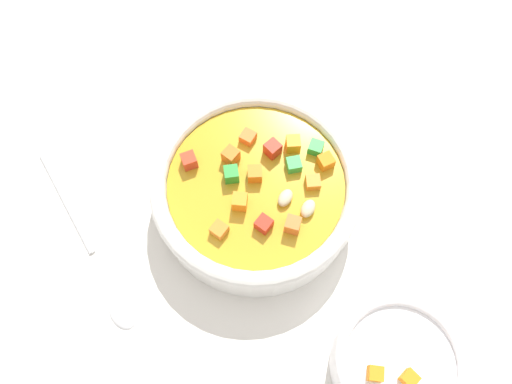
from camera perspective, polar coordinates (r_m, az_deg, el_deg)
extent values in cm
cube|color=silver|center=(55.68, 0.00, -1.46)|extent=(140.00, 140.00, 2.00)
cylinder|color=white|center=(52.72, 0.00, -0.19)|extent=(20.63, 20.63, 4.40)
torus|color=white|center=(50.24, 0.00, 1.01)|extent=(21.07, 21.07, 1.67)
cylinder|color=gold|center=(50.52, 0.00, 0.87)|extent=(17.66, 17.66, 0.40)
cube|color=red|center=(51.02, -7.47, 3.50)|extent=(1.65, 1.65, 1.47)
cube|color=orange|center=(48.15, -4.13, -4.19)|extent=(1.95, 1.95, 1.07)
ellipsoid|color=beige|center=(49.29, 3.29, -0.67)|extent=(2.29, 2.18, 0.96)
cube|color=red|center=(51.16, 1.86, 4.85)|extent=(1.91, 1.91, 1.58)
cube|color=orange|center=(52.13, -0.72, 6.19)|extent=(1.94, 1.94, 0.98)
cube|color=red|center=(48.12, 1.03, -3.55)|extent=(1.95, 1.95, 1.25)
cube|color=orange|center=(48.03, 4.12, -3.65)|extent=(1.85, 1.85, 1.58)
cube|color=green|center=(49.95, -2.76, 2.00)|extent=(1.41, 1.41, 1.56)
cube|color=orange|center=(50.83, -2.83, 4.06)|extent=(1.95, 1.95, 1.58)
cube|color=green|center=(50.74, 4.25, 3.07)|extent=(1.42, 1.42, 1.11)
cube|color=orange|center=(48.71, -1.82, -1.08)|extent=(1.69, 1.69, 1.65)
cube|color=orange|center=(50.17, 6.37, 1.11)|extent=(1.50, 1.50, 0.98)
cube|color=green|center=(51.85, 6.69, 4.96)|extent=(1.88, 1.88, 1.05)
ellipsoid|color=beige|center=(49.01, 5.83, -1.85)|extent=(2.29, 2.15, 1.04)
cube|color=orange|center=(51.12, 7.79, 3.41)|extent=(1.73, 1.73, 1.30)
cube|color=orange|center=(51.57, 4.16, 5.38)|extent=(1.52, 1.52, 1.50)
cube|color=orange|center=(49.97, -0.48, 2.00)|extent=(1.54, 1.54, 1.42)
cylinder|color=silver|center=(58.02, -20.48, -0.99)|extent=(12.48, 5.74, 0.75)
ellipsoid|color=silver|center=(52.73, -14.78, -12.69)|extent=(4.52, 3.80, 0.96)
cylinder|color=white|center=(50.53, 15.23, -18.03)|extent=(11.43, 11.43, 4.02)
torus|color=white|center=(48.37, 15.91, -17.77)|extent=(11.55, 11.55, 0.91)
cube|color=orange|center=(48.01, 16.74, -19.30)|extent=(1.75, 1.75, 1.26)
cube|color=orange|center=(47.34, 13.18, -19.13)|extent=(1.55, 1.55, 1.25)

